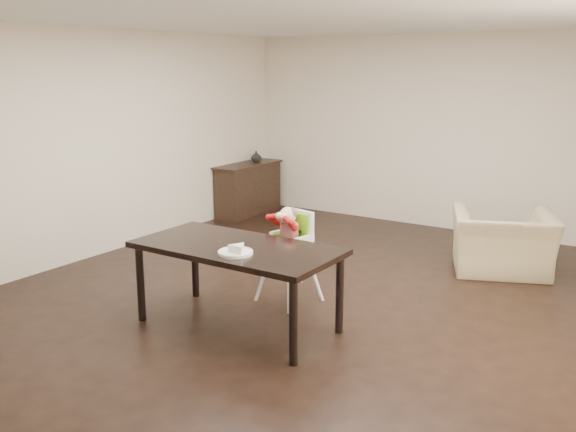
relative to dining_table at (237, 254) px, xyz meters
The scene contains 8 objects.
ground 1.15m from the dining_table, 76.37° to the left, with size 7.00×7.00×0.00m, color black.
room_walls 1.51m from the dining_table, 76.37° to the left, with size 6.02×7.02×2.71m.
dining_table is the anchor object (origin of this frame).
high_chair 0.80m from the dining_table, 87.10° to the left, with size 0.47×0.47×0.95m.
plate 0.29m from the dining_table, 53.35° to the right, with size 0.38×0.38×0.08m.
armchair 3.22m from the dining_table, 61.21° to the left, with size 1.07×0.69×0.93m, color tan.
sideboard 4.43m from the dining_table, 125.36° to the left, with size 0.44×1.26×0.79m.
vase 4.61m from the dining_table, 123.77° to the left, with size 0.16×0.17×0.16m, color #99999E.
Camera 1 is at (3.07, -5.15, 2.28)m, focal length 40.00 mm.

